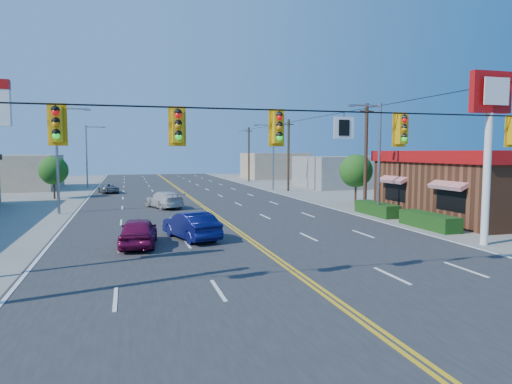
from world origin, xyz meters
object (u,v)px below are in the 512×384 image
object	(u,v)px
signal_span	(308,144)
kfc	(504,183)
car_white	(164,200)
car_silver	(108,189)
car_blue	(191,227)
kfc_pylon	(489,123)
car_magenta	(138,233)

from	to	relation	value
signal_span	kfc	distance (m)	23.47
car_white	car_silver	xyz separation A→B (m)	(-4.90, 15.35, -0.13)
car_blue	car_silver	xyz separation A→B (m)	(-5.20, 29.34, -0.18)
kfc_pylon	car_silver	bearing A→B (deg)	118.98
car_blue	car_silver	size ratio (longest dim) A/B	1.12
signal_span	car_white	size ratio (longest dim) A/B	5.22
car_blue	car_magenta	bearing A→B (deg)	5.33
car_blue	car_white	size ratio (longest dim) A/B	0.94
signal_span	kfc_pylon	distance (m)	11.87
kfc	car_white	distance (m)	25.71
car_blue	signal_span	bearing A→B (deg)	90.24
kfc_pylon	car_silver	size ratio (longest dim) A/B	2.17
car_magenta	car_silver	size ratio (longest dim) A/B	1.06
signal_span	kfc_pylon	size ratio (longest dim) A/B	2.86
kfc	kfc_pylon	xyz separation A→B (m)	(-8.90, -8.00, 3.66)
car_blue	car_white	xyz separation A→B (m)	(-0.30, 13.99, -0.04)
kfc	car_white	xyz separation A→B (m)	(-23.10, 11.14, -1.70)
signal_span	car_blue	distance (m)	10.43
kfc	kfc_pylon	world-z (taller)	kfc_pylon
kfc	car_white	bearing A→B (deg)	154.25
car_magenta	kfc	bearing A→B (deg)	-165.05
signal_span	kfc	bearing A→B (deg)	30.94
kfc	car_silver	distance (m)	38.59
kfc_pylon	car_magenta	xyz separation A→B (m)	(-16.60, 4.06, -5.34)
signal_span	kfc_pylon	world-z (taller)	signal_span
signal_span	car_blue	xyz separation A→B (m)	(-2.78, 9.15, -4.16)
kfc	car_white	world-z (taller)	kfc
kfc	kfc_pylon	distance (m)	12.52
kfc	car_silver	xyz separation A→B (m)	(-28.00, 26.49, -1.84)
kfc	car_blue	xyz separation A→B (m)	(-22.80, -2.85, -1.66)
kfc	car_magenta	size ratio (longest dim) A/B	3.94
kfc	car_magenta	distance (m)	25.85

